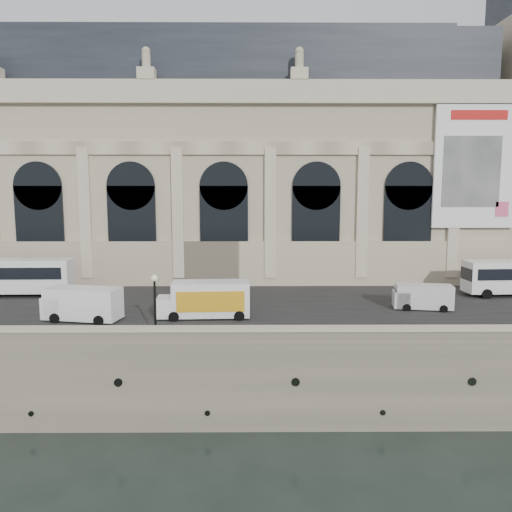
% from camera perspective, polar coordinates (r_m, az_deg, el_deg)
% --- Properties ---
extents(ground, '(260.00, 260.00, 0.00)m').
position_cam_1_polar(ground, '(36.30, 1.15, -19.48)').
color(ground, black).
rests_on(ground, ground).
extents(quay, '(160.00, 70.00, 6.00)m').
position_cam_1_polar(quay, '(68.70, 0.36, -3.86)').
color(quay, gray).
rests_on(quay, ground).
extents(street, '(160.00, 24.00, 0.06)m').
position_cam_1_polar(street, '(47.53, 0.71, -5.22)').
color(street, '#2D2D2D').
rests_on(street, quay).
extents(parapet, '(160.00, 1.40, 1.21)m').
position_cam_1_polar(parapet, '(34.41, 1.15, -9.14)').
color(parapet, gray).
rests_on(parapet, quay).
extents(museum, '(69.00, 18.70, 29.10)m').
position_cam_1_polar(museum, '(63.52, -5.06, 10.36)').
color(museum, '#BCB191').
rests_on(museum, quay).
extents(bus_left, '(12.73, 3.18, 3.73)m').
position_cam_1_polar(bus_left, '(55.32, -26.56, -2.04)').
color(bus_left, white).
rests_on(bus_left, quay).
extents(van_b, '(6.44, 3.42, 2.72)m').
position_cam_1_polar(van_b, '(42.84, -19.55, -5.19)').
color(van_b, white).
rests_on(van_b, quay).
extents(van_c, '(5.23, 2.64, 2.23)m').
position_cam_1_polar(van_c, '(46.55, 18.23, -4.47)').
color(van_c, silver).
rests_on(van_c, quay).
extents(box_truck, '(7.67, 2.98, 3.05)m').
position_cam_1_polar(box_truck, '(41.49, -5.77, -4.99)').
color(box_truck, white).
rests_on(box_truck, quay).
extents(lamp_right, '(0.47, 0.47, 4.57)m').
position_cam_1_polar(lamp_right, '(36.35, -11.46, -5.69)').
color(lamp_right, black).
rests_on(lamp_right, quay).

